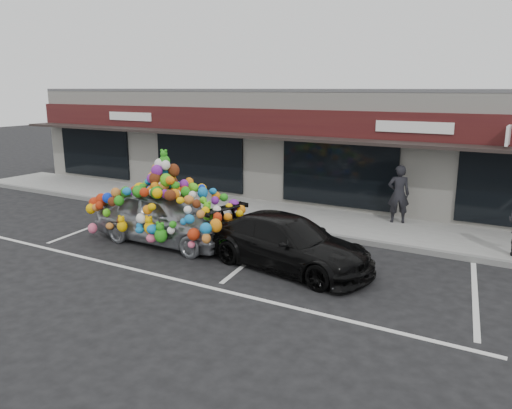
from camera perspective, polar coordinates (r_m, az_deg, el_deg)
The scene contains 11 objects.
ground at distance 14.79m, azimuth -9.70°, elevation -4.10°, with size 90.00×90.00×0.00m, color black.
shop_building at distance 21.40m, azimuth 4.76°, elevation 7.28°, with size 24.00×7.20×4.31m.
sidewalk at distance 17.90m, azimuth -1.51°, elevation -0.63°, with size 26.00×3.00×0.15m, color gray.
kerb at distance 16.68m, azimuth -4.22°, elevation -1.69°, with size 26.00×0.18×0.16m, color slate.
parking_stripe_left at distance 17.08m, azimuth -17.56°, elevation -2.17°, with size 0.12×4.40×0.01m, color silver.
parking_stripe_mid at distance 13.40m, azimuth 0.16°, elevation -5.72°, with size 0.12×4.40×0.01m, color silver.
parking_stripe_right at distance 11.84m, azimuth 23.75°, elevation -9.50°, with size 0.12×4.40×0.01m, color silver.
lane_line at distance 11.91m, azimuth -9.34°, elevation -8.39°, with size 14.00×0.12×0.01m, color silver.
toy_car at distance 14.41m, azimuth -10.16°, elevation -0.75°, with size 3.18×4.70×2.73m.
black_sedan at distance 12.29m, azimuth 3.64°, elevation -4.37°, with size 4.45×1.81×1.29m, color black.
pedestrian_a at distance 16.40m, azimuth 15.99°, elevation 1.17°, with size 0.68×0.44×1.86m, color black.
Camera 1 is at (9.14, -10.78, 4.35)m, focal length 35.00 mm.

